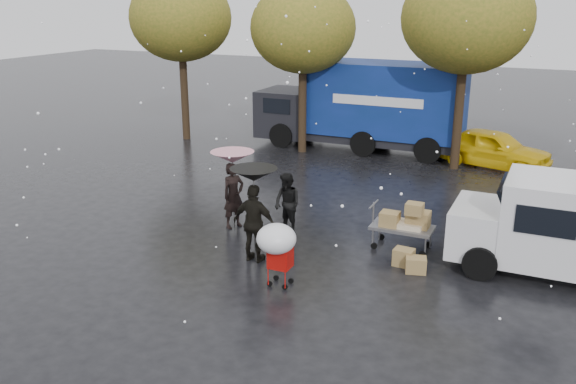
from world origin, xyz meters
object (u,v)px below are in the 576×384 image
at_px(person_black, 255,223).
at_px(vendor_cart, 406,221).
at_px(blue_truck, 365,106).
at_px(white_van, 576,228).
at_px(person_pink, 234,196).
at_px(shopping_cart, 277,242).
at_px(yellow_taxi, 493,148).

xyz_separation_m(person_black, vendor_cart, (3.03, 2.15, -0.21)).
bearing_deg(blue_truck, white_van, -50.47).
height_order(person_pink, vendor_cart, person_pink).
distance_m(person_black, shopping_cart, 1.52).
height_order(shopping_cart, blue_truck, blue_truck).
height_order(vendor_cart, blue_truck, blue_truck).
height_order(person_pink, shopping_cart, person_pink).
height_order(vendor_cart, yellow_taxi, yellow_taxi).
height_order(person_pink, yellow_taxi, person_pink).
bearing_deg(person_black, blue_truck, -83.38).
relative_size(person_pink, yellow_taxi, 0.44).
xyz_separation_m(person_pink, yellow_taxi, (5.57, 9.19, -0.19)).
distance_m(shopping_cart, yellow_taxi, 12.34).
height_order(vendor_cart, shopping_cart, shopping_cart).
relative_size(shopping_cart, yellow_taxi, 0.36).
bearing_deg(person_pink, vendor_cart, -59.23).
xyz_separation_m(person_black, blue_truck, (-1.07, 11.63, 0.82)).
height_order(person_black, yellow_taxi, person_black).
distance_m(white_van, yellow_taxi, 9.20).
height_order(vendor_cart, white_van, white_van).
xyz_separation_m(white_van, blue_truck, (-7.83, 9.48, 0.60)).
distance_m(vendor_cart, yellow_taxi, 8.82).
distance_m(person_pink, person_black, 2.31).
bearing_deg(shopping_cart, blue_truck, 99.63).
distance_m(person_black, yellow_taxi, 11.64).
bearing_deg(person_black, vendor_cart, -143.26).
xyz_separation_m(person_pink, person_black, (1.54, -1.73, 0.05)).
xyz_separation_m(person_pink, shopping_cart, (2.62, -2.79, 0.17)).
bearing_deg(white_van, person_pink, -177.09).
distance_m(blue_truck, yellow_taxi, 5.26).
relative_size(person_black, shopping_cart, 1.28).
bearing_deg(vendor_cart, shopping_cart, -121.21).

